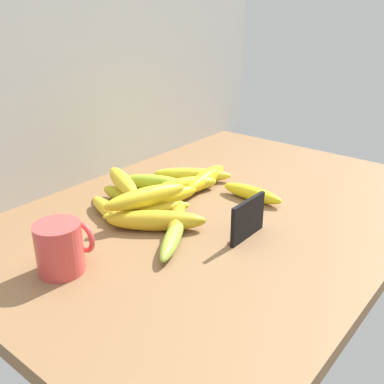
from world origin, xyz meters
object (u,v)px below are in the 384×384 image
Objects in this scene: banana_7 at (148,211)px; banana_11 at (156,220)px; banana_2 at (168,198)px; banana_12 at (123,182)px; banana_5 at (150,182)px; banana_4 at (177,220)px; banana_1 at (187,185)px; coffee_mug at (61,247)px; banana_10 at (192,175)px; chalkboard_sign at (247,220)px; banana_0 at (252,193)px; banana_9 at (109,210)px; banana_6 at (206,178)px; banana_13 at (146,197)px; banana_3 at (128,198)px; banana_8 at (173,238)px.

banana_7 is 0.94× the size of banana_11.
banana_12 is at bearing 127.91° from banana_2.
banana_2 is at bearing -114.21° from banana_5.
banana_1 is at bearing 32.68° from banana_4.
banana_7 is (24.28, 2.66, -2.92)cm from coffee_mug.
banana_10 is (23.34, 6.15, 0.01)cm from banana_7.
coffee_mug is at bearing 148.41° from chalkboard_sign.
banana_9 is at bearing 144.85° from banana_0.
banana_6 is 0.94× the size of banana_13.
banana_3 is at bearing 8.36° from banana_9.
banana_6 is 1.04× the size of banana_12.
banana_12 is at bearing -170.67° from banana_5.
banana_0 is 0.90× the size of banana_12.
banana_2 is 0.91× the size of banana_6.
banana_10 is (6.62, 3.74, -0.20)cm from banana_1.
banana_12 is (-21.66, 3.20, 3.98)cm from banana_10.
banana_1 is 19.09cm from banana_4.
banana_6 reaches higher than banana_5.
banana_3 reaches higher than banana_7.
banana_12 is 10.09cm from banana_13.
chalkboard_sign is at bearing -31.59° from coffee_mug.
banana_8 is (-17.74, -23.13, -0.27)cm from banana_5.
banana_12 is at bearing 86.57° from banana_4.
banana_4 is at bearing 34.90° from banana_8.
coffee_mug reaches higher than banana_7.
banana_11 is (-4.52, -13.22, 0.29)cm from banana_3.
banana_5 is at bearing 155.33° from banana_10.
banana_11 reaches higher than banana_3.
banana_5 is 14.44cm from banana_6.
banana_1 is 0.93× the size of banana_5.
banana_5 is at bearing 41.70° from banana_7.
banana_5 is at bearing 115.81° from banana_1.
coffee_mug is at bearing 153.86° from banana_8.
banana_6 is at bearing 4.12° from banana_13.
chalkboard_sign reaches higher than banana_10.
banana_1 is 26.27cm from banana_8.
banana_1 is 15.91cm from banana_3.
chalkboard_sign reaches higher than banana_7.
banana_13 is at bearing -59.11° from banana_9.
banana_7 and banana_9 have the same top height.
banana_11 is at bearing -78.88° from banana_9.
banana_0 is at bearing -44.55° from banana_3.
chalkboard_sign is 32.52cm from banana_10.
banana_7 is at bearing -53.70° from banana_9.
banana_8 is (-21.96, -14.42, -0.35)cm from banana_1.
banana_12 reaches higher than banana_9.
banana_0 is 0.95× the size of banana_5.
banana_12 is at bearing 133.77° from banana_0.
banana_0 is 0.89× the size of banana_3.
banana_9 is at bearing -160.55° from banana_12.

